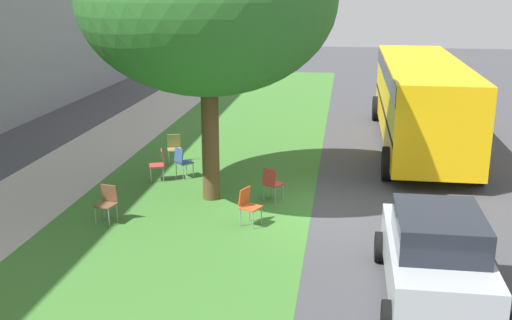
{
  "coord_description": "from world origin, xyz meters",
  "views": [
    {
      "loc": [
        -14.39,
        -0.51,
        5.41
      ],
      "look_at": [
        0.06,
        1.59,
        1.21
      ],
      "focal_mm": 43.85,
      "sensor_mm": 36.0,
      "label": 1
    }
  ],
  "objects": [
    {
      "name": "chair_1",
      "position": [
        3.61,
        4.65,
        0.52
      ],
      "size": [
        0.53,
        0.53,
        0.88
      ],
      "color": "olive",
      "rests_on": "ground"
    },
    {
      "name": "chair_4",
      "position": [
        1.82,
        4.6,
        0.52
      ],
      "size": [
        0.53,
        0.54,
        0.88
      ],
      "color": "#B7332D",
      "rests_on": "ground"
    },
    {
      "name": "ground",
      "position": [
        0.0,
        0.0,
        0.0
      ],
      "size": [
        80.0,
        80.0,
        0.0
      ],
      "primitive_type": "plane",
      "color": "#424247"
    },
    {
      "name": "chair_2",
      "position": [
        0.55,
        1.26,
        0.52
      ],
      "size": [
        0.57,
        0.56,
        0.88
      ],
      "color": "#B7332D",
      "rests_on": "ground"
    },
    {
      "name": "chair_5",
      "position": [
        -1.13,
        1.6,
        0.52
      ],
      "size": [
        0.55,
        0.56,
        0.88
      ],
      "color": "#C64C1E",
      "rests_on": "ground"
    },
    {
      "name": "school_bus",
      "position": [
        6.78,
        -3.0,
        1.76
      ],
      "size": [
        10.4,
        2.8,
        2.88
      ],
      "color": "yellow",
      "rests_on": "ground"
    },
    {
      "name": "parked_car",
      "position": [
        -4.08,
        -2.16,
        0.84
      ],
      "size": [
        3.7,
        1.92,
        1.65
      ],
      "color": "#ADB2B7",
      "rests_on": "ground"
    },
    {
      "name": "chair_0",
      "position": [
        -1.41,
        4.86,
        0.52
      ],
      "size": [
        0.5,
        0.49,
        0.88
      ],
      "color": "brown",
      "rests_on": "ground"
    },
    {
      "name": "grass_verge",
      "position": [
        0.0,
        3.2,
        0.0
      ],
      "size": [
        48.0,
        6.0,
        0.01
      ],
      "primitive_type": "cube",
      "color": "#3D752D",
      "rests_on": "ground"
    },
    {
      "name": "sidewalk_strip",
      "position": [
        0.0,
        7.6,
        0.0
      ],
      "size": [
        48.0,
        2.8,
        0.01
      ],
      "primitive_type": "cube",
      "color": "#ADA89E",
      "rests_on": "ground"
    },
    {
      "name": "chair_3",
      "position": [
        2.15,
        4.02,
        0.52
      ],
      "size": [
        0.59,
        0.59,
        0.88
      ],
      "color": "#335184",
      "rests_on": "ground"
    }
  ]
}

